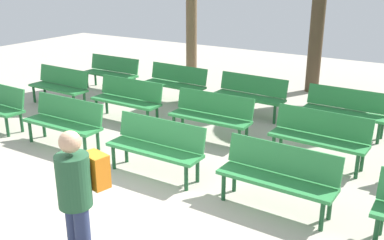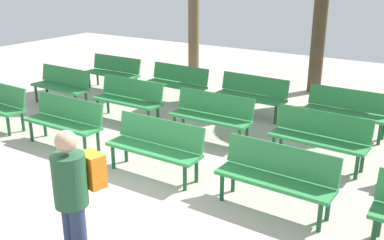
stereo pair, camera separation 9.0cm
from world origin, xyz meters
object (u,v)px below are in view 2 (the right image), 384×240
(visitor_with_backpack, at_px, (74,196))
(bench_r2_c2, at_px, (252,93))
(bench_r1_c1, at_px, (129,97))
(bench_r2_c0, at_px, (114,71))
(bench_r0_c1, at_px, (65,119))
(bench_r2_c3, at_px, (347,109))
(bench_r1_c3, at_px, (320,135))
(bench_r2_c1, at_px, (177,81))
(bench_r1_c2, at_px, (212,114))
(bench_r0_c2, at_px, (156,144))
(bench_r0_c3, at_px, (277,174))
(bench_r1_c0, at_px, (62,84))

(visitor_with_backpack, bearing_deg, bench_r2_c2, -69.92)
(bench_r1_c1, xyz_separation_m, bench_r2_c0, (-1.99, 1.73, 0.00))
(bench_r0_c1, height_order, bench_r2_c0, same)
(bench_r0_c1, xyz_separation_m, bench_r2_c3, (4.17, 3.36, 0.00))
(bench_r1_c3, xyz_separation_m, bench_r2_c1, (-4.03, 1.74, 0.00))
(bench_r0_c1, xyz_separation_m, visitor_with_backpack, (2.92, -2.48, 0.43))
(bench_r1_c1, bearing_deg, bench_r1_c2, -0.23)
(bench_r2_c0, bearing_deg, bench_r1_c3, -15.91)
(bench_r2_c3, xyz_separation_m, visitor_with_backpack, (-1.25, -5.84, 0.43))
(bench_r1_c3, bearing_deg, bench_r0_c2, -137.11)
(bench_r0_c1, height_order, bench_r0_c3, same)
(bench_r0_c2, distance_m, bench_r0_c3, 2.01)
(bench_r0_c1, distance_m, bench_r1_c2, 2.70)
(bench_r2_c2, distance_m, visitor_with_backpack, 5.96)
(bench_r2_c2, bearing_deg, bench_r1_c2, -88.18)
(bench_r2_c0, distance_m, bench_r2_c2, 4.06)
(bench_r1_c1, bearing_deg, bench_r0_c2, -40.72)
(bench_r1_c3, xyz_separation_m, bench_r2_c0, (-6.11, 1.77, 0.00))
(bench_r1_c0, bearing_deg, bench_r1_c3, 1.01)
(bench_r0_c1, bearing_deg, bench_r1_c2, 38.83)
(bench_r1_c1, xyz_separation_m, bench_r2_c3, (4.13, 1.64, 0.00))
(bench_r2_c0, relative_size, bench_r2_c2, 0.99)
(bench_r1_c2, bearing_deg, bench_r1_c0, 178.79)
(bench_r0_c2, bearing_deg, bench_r2_c3, 59.15)
(bench_r0_c3, bearing_deg, bench_r2_c0, 151.46)
(bench_r2_c3, bearing_deg, bench_r1_c2, -140.13)
(bench_r1_c1, height_order, bench_r1_c3, same)
(bench_r0_c1, xyz_separation_m, bench_r1_c3, (4.17, 1.68, 0.00))
(bench_r1_c2, bearing_deg, bench_r0_c1, -141.54)
(bench_r2_c0, height_order, bench_r2_c1, same)
(bench_r0_c2, relative_size, bench_r2_c3, 0.99)
(bench_r0_c1, bearing_deg, bench_r2_c0, 119.10)
(bench_r0_c1, bearing_deg, bench_r1_c0, 139.10)
(bench_r1_c2, bearing_deg, bench_r2_c2, 88.71)
(bench_r2_c1, xyz_separation_m, visitor_with_backpack, (2.78, -5.90, 0.43))
(bench_r2_c2, bearing_deg, bench_r0_c1, -119.38)
(bench_r1_c0, height_order, bench_r2_c3, same)
(bench_r1_c1, relative_size, bench_r2_c2, 0.99)
(bench_r1_c3, height_order, bench_r2_c2, same)
(bench_r0_c3, bearing_deg, bench_r0_c1, -179.33)
(bench_r1_c0, distance_m, bench_r1_c1, 2.08)
(bench_r1_c2, distance_m, bench_r2_c1, 2.61)
(bench_r2_c3, bearing_deg, bench_r0_c1, -139.86)
(bench_r0_c2, relative_size, bench_r0_c3, 0.99)
(bench_r0_c1, xyz_separation_m, bench_r2_c2, (2.12, 3.41, 0.00))
(bench_r0_c3, relative_size, bench_r1_c0, 1.00)
(bench_r2_c0, bearing_deg, bench_r0_c1, -60.32)
(bench_r0_c3, bearing_deg, bench_r0_c2, -178.03)
(bench_r1_c2, bearing_deg, bench_r1_c3, -1.39)
(bench_r0_c3, distance_m, bench_r1_c1, 4.45)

